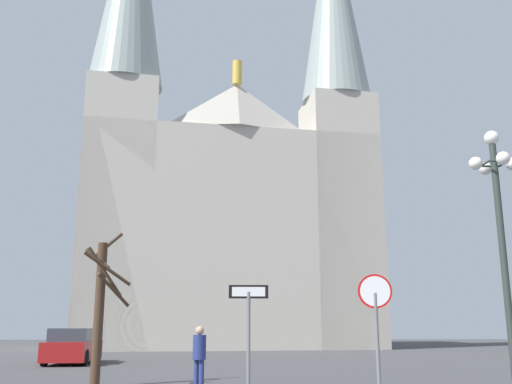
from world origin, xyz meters
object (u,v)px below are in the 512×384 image
at_px(cathedral, 229,193).
at_px(bare_tree, 100,306).
at_px(parked_car_near_red, 73,347).
at_px(street_lamp, 500,225).
at_px(stop_sign, 376,313).
at_px(pedestrian_walking, 199,353).
at_px(one_way_arrow_sign, 248,331).

xyz_separation_m(cathedral, bare_tree, (-3.62, -26.44, -9.31)).
bearing_deg(parked_car_near_red, street_lamp, -44.72).
xyz_separation_m(cathedral, stop_sign, (2.87, -30.40, -9.59)).
relative_size(bare_tree, parked_car_near_red, 1.00).
bearing_deg(pedestrian_walking, bare_tree, 151.21).
height_order(one_way_arrow_sign, pedestrian_walking, one_way_arrow_sign).
bearing_deg(pedestrian_walking, parked_car_near_red, 117.72).
xyz_separation_m(stop_sign, one_way_arrow_sign, (-2.72, -1.49, -0.35)).
relative_size(cathedral, parked_car_near_red, 8.92).
bearing_deg(stop_sign, pedestrian_walking, 146.76).
xyz_separation_m(stop_sign, bare_tree, (-6.50, 3.97, 0.28)).
height_order(cathedral, pedestrian_walking, cathedral).
bearing_deg(pedestrian_walking, one_way_arrow_sign, -75.47).
distance_m(stop_sign, parked_car_near_red, 16.52).
relative_size(cathedral, one_way_arrow_sign, 16.26).
distance_m(cathedral, parked_car_near_red, 21.13).
height_order(street_lamp, pedestrian_walking, street_lamp).
bearing_deg(stop_sign, bare_tree, 148.60).
xyz_separation_m(cathedral, one_way_arrow_sign, (0.16, -31.89, -9.94)).
height_order(one_way_arrow_sign, parked_car_near_red, one_way_arrow_sign).
bearing_deg(stop_sign, one_way_arrow_sign, -151.27).
bearing_deg(pedestrian_walking, stop_sign, -33.24).
relative_size(one_way_arrow_sign, pedestrian_walking, 1.47).
height_order(cathedral, bare_tree, cathedral).
distance_m(parked_car_near_red, pedestrian_walking, 12.43).
distance_m(bare_tree, parked_car_near_red, 10.06).
distance_m(street_lamp, pedestrian_walking, 7.74).
bearing_deg(parked_car_near_red, pedestrian_walking, -62.28).
bearing_deg(parked_car_near_red, stop_sign, -54.72).
relative_size(stop_sign, street_lamp, 0.43).
bearing_deg(one_way_arrow_sign, parked_car_near_red, 114.48).
relative_size(cathedral, street_lamp, 6.05).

